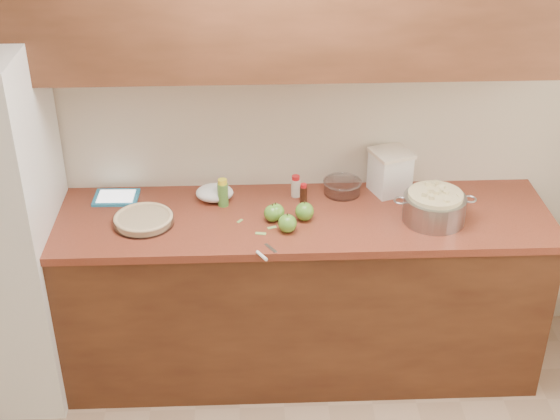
{
  "coord_description": "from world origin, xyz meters",
  "views": [
    {
      "loc": [
        -0.14,
        -1.79,
        2.84
      ],
      "look_at": [
        -0.01,
        1.43,
        0.98
      ],
      "focal_mm": 50.0,
      "sensor_mm": 36.0,
      "label": 1
    }
  ],
  "objects_px": {
    "flour_canister": "(390,171)",
    "tablet": "(116,197)",
    "pie": "(144,220)",
    "colander": "(434,207)"
  },
  "relations": [
    {
      "from": "flour_canister",
      "to": "tablet",
      "type": "xyz_separation_m",
      "value": [
        -1.39,
        -0.02,
        -0.11
      ]
    },
    {
      "from": "tablet",
      "to": "pie",
      "type": "bearing_deg",
      "value": -55.31
    },
    {
      "from": "colander",
      "to": "tablet",
      "type": "height_order",
      "value": "colander"
    },
    {
      "from": "pie",
      "to": "flour_canister",
      "type": "bearing_deg",
      "value": 12.81
    },
    {
      "from": "tablet",
      "to": "colander",
      "type": "bearing_deg",
      "value": -8.56
    },
    {
      "from": "flour_canister",
      "to": "colander",
      "type": "bearing_deg",
      "value": -60.76
    },
    {
      "from": "pie",
      "to": "colander",
      "type": "xyz_separation_m",
      "value": [
        1.39,
        -0.02,
        0.05
      ]
    },
    {
      "from": "pie",
      "to": "tablet",
      "type": "bearing_deg",
      "value": 123.25
    },
    {
      "from": "colander",
      "to": "flour_canister",
      "type": "relative_size",
      "value": 1.69
    },
    {
      "from": "pie",
      "to": "colander",
      "type": "bearing_deg",
      "value": -0.83
    }
  ]
}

